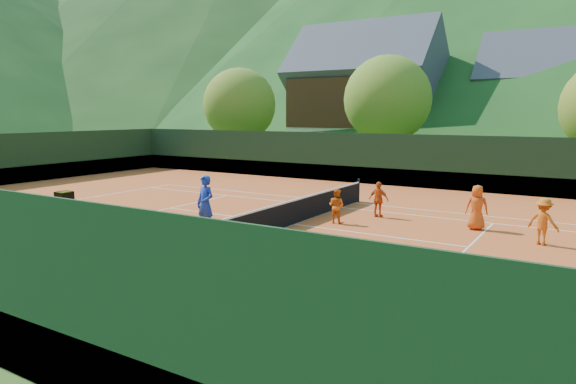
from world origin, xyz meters
The scene contains 42 objects.
ground centered at (0.00, 0.00, 0.00)m, with size 400.00×400.00×0.00m, color #2E531A.
clay_court centered at (0.00, 0.00, 0.01)m, with size 40.00×24.00×0.02m, color #B44A1D.
coach centered at (-2.02, -2.69, 1.02)m, with size 0.73×0.48×2.01m, color #1832A0.
student_a centered at (1.27, 1.05, 0.68)m, with size 0.64×0.50×1.32m, color orange.
student_b centered at (2.21, 2.97, 0.74)m, with size 0.84×0.35×1.44m, color #DA4D13.
student_c centered at (6.05, 2.70, 0.83)m, with size 0.79×0.52×1.62m, color #D14B12.
student_d centered at (8.32, 1.54, 0.78)m, with size 0.98×0.56×1.51m, color #CC5912.
tennis_ball_0 centered at (5.74, -3.68, 0.05)m, with size 0.07×0.07×0.07m, color #BFD723.
tennis_ball_1 centered at (5.51, -6.06, 0.05)m, with size 0.07×0.07×0.07m, color #BFD723.
tennis_ball_2 centered at (-6.52, -2.05, 0.05)m, with size 0.07×0.07×0.07m, color #BFD723.
tennis_ball_3 centered at (-3.13, -6.94, 0.05)m, with size 0.07×0.07×0.07m, color #BFD723.
tennis_ball_5 centered at (-5.86, -6.28, 0.05)m, with size 0.07×0.07×0.07m, color #BFD723.
tennis_ball_6 centered at (0.38, -7.86, 0.05)m, with size 0.07×0.07×0.07m, color #BFD723.
tennis_ball_8 centered at (-2.16, -4.80, 0.05)m, with size 0.07×0.07×0.07m, color #BFD723.
tennis_ball_9 centered at (-5.81, -5.55, 0.05)m, with size 0.07×0.07×0.07m, color #BFD723.
tennis_ball_10 centered at (-7.06, -5.95, 0.05)m, with size 0.07×0.07×0.07m, color #BFD723.
tennis_ball_11 centered at (-1.61, -5.94, 0.05)m, with size 0.07×0.07×0.07m, color #BFD723.
tennis_ball_12 centered at (-7.53, -6.33, 0.05)m, with size 0.07×0.07×0.07m, color #BFD723.
tennis_ball_13 centered at (-2.13, -2.37, 0.05)m, with size 0.07×0.07×0.07m, color #BFD723.
tennis_ball_14 centered at (1.74, -7.83, 0.05)m, with size 0.07×0.07×0.07m, color #BFD723.
tennis_ball_15 centered at (-7.74, -1.94, 0.05)m, with size 0.07×0.07×0.07m, color #BFD723.
tennis_ball_16 centered at (0.08, -4.75, 0.05)m, with size 0.07×0.07×0.07m, color #BFD723.
tennis_ball_18 centered at (6.42, -1.97, 0.05)m, with size 0.07×0.07×0.07m, color #BFD723.
tennis_ball_19 centered at (-2.72, -1.03, 0.05)m, with size 0.07×0.07×0.07m, color #BFD723.
tennis_ball_20 centered at (4.29, -4.85, 0.05)m, with size 0.07×0.07×0.07m, color #BFD723.
tennis_ball_21 centered at (2.54, -2.21, 0.05)m, with size 0.07×0.07×0.07m, color #BFD723.
tennis_ball_22 centered at (0.45, -5.90, 0.05)m, with size 0.07×0.07×0.07m, color #BFD723.
tennis_ball_23 centered at (-4.82, -1.82, 0.05)m, with size 0.07×0.07×0.07m, color #BFD723.
tennis_ball_24 centered at (-5.80, -5.72, 0.05)m, with size 0.07×0.07×0.07m, color #BFD723.
tennis_ball_25 centered at (-4.58, -8.34, 0.05)m, with size 0.07×0.07×0.07m, color #BFD723.
tennis_ball_26 centered at (-0.96, -5.23, 0.05)m, with size 0.07×0.07×0.07m, color #BFD723.
tennis_ball_27 centered at (-7.20, -3.73, 0.05)m, with size 0.07×0.07×0.07m, color #BFD723.
tennis_ball_28 centered at (3.46, -0.94, 0.05)m, with size 0.07×0.07×0.07m, color #BFD723.
tennis_ball_29 centered at (-5.10, -5.19, 0.05)m, with size 0.07×0.07×0.07m, color #BFD723.
court_lines centered at (0.00, 0.00, 0.02)m, with size 23.83×11.03×0.00m.
tennis_net centered at (0.00, 0.00, 0.52)m, with size 0.10×12.07×1.10m.
perimeter_fence centered at (0.00, 0.00, 1.27)m, with size 40.40×24.24×3.00m.
ball_hopper centered at (-8.85, -3.49, 0.77)m, with size 0.57×0.57×1.00m.
chalet_left centered at (-10.00, 30.00, 5.65)m, with size 13.80×9.93×12.92m.
chalet_mid centered at (6.00, 34.00, 4.99)m, with size 12.65×8.82×11.45m.
tree_a centered at (-16.00, 18.00, 4.87)m, with size 6.00×6.00×7.88m.
tree_b centered at (-4.00, 20.00, 5.19)m, with size 6.40×6.40×8.40m.
Camera 1 is at (9.76, -16.29, 4.17)m, focal length 32.00 mm.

